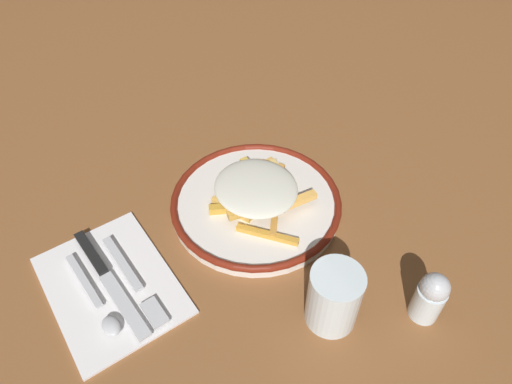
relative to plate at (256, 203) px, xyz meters
The scene contains 9 objects.
ground_plane 0.01m from the plate, ahead, with size 2.60×2.60×0.00m, color brown.
plate is the anchor object (origin of this frame).
fries_heap 0.03m from the plate, behind, with size 0.16×0.19×0.04m.
napkin 0.25m from the plate, ahead, with size 0.16×0.22×0.01m, color white.
fork 0.22m from the plate, ahead, with size 0.03×0.18×0.01m.
knife 0.25m from the plate, ahead, with size 0.04×0.21×0.01m.
spoon 0.28m from the plate, 11.38° to the left, with size 0.03×0.15×0.01m.
water_glass 0.22m from the plate, 85.79° to the left, with size 0.07×0.07×0.09m, color silver.
salt_shaker 0.29m from the plate, 108.54° to the left, with size 0.04×0.04×0.08m.
Camera 1 is at (0.26, 0.43, 0.56)m, focal length 32.37 mm.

